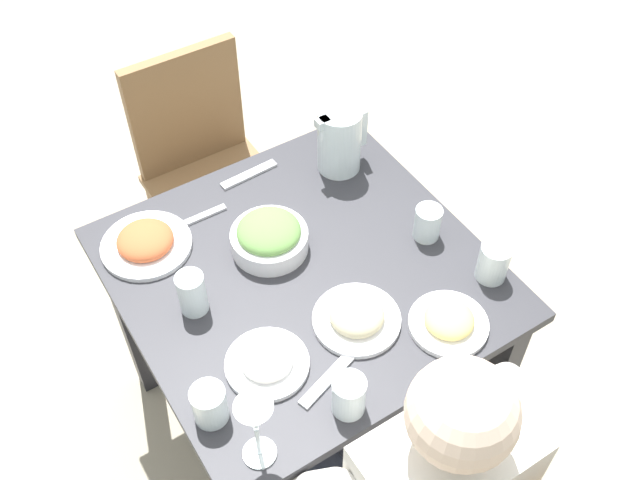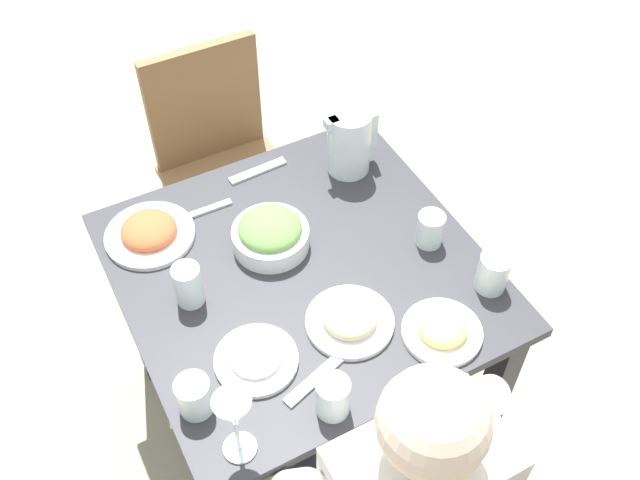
# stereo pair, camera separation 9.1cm
# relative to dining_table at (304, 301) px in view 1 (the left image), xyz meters

# --- Properties ---
(ground_plane) EXTENTS (8.00, 8.00, 0.00)m
(ground_plane) POSITION_rel_dining_table_xyz_m (0.00, 0.00, -0.60)
(ground_plane) COLOR #9E937F
(dining_table) EXTENTS (0.86, 0.86, 0.73)m
(dining_table) POSITION_rel_dining_table_xyz_m (0.00, 0.00, 0.00)
(dining_table) COLOR #2D2D33
(dining_table) RESTS_ON ground_plane
(chair_far) EXTENTS (0.40, 0.40, 0.86)m
(chair_far) POSITION_rel_dining_table_xyz_m (0.06, 0.73, -0.12)
(chair_far) COLOR olive
(chair_far) RESTS_ON ground_plane
(diner_near) EXTENTS (0.48, 0.53, 1.15)m
(diner_near) POSITION_rel_dining_table_xyz_m (-0.07, -0.53, 0.02)
(diner_near) COLOR silver
(diner_near) RESTS_ON ground_plane
(water_pitcher) EXTENTS (0.16, 0.12, 0.19)m
(water_pitcher) POSITION_rel_dining_table_xyz_m (0.28, 0.26, 0.23)
(water_pitcher) COLOR silver
(water_pitcher) RESTS_ON dining_table
(salad_bowl) EXTENTS (0.19, 0.19, 0.09)m
(salad_bowl) POSITION_rel_dining_table_xyz_m (-0.03, 0.11, 0.17)
(salad_bowl) COLOR white
(salad_bowl) RESTS_ON dining_table
(plate_beans) EXTENTS (0.21, 0.21, 0.06)m
(plate_beans) POSITION_rel_dining_table_xyz_m (0.02, -0.20, 0.15)
(plate_beans) COLOR white
(plate_beans) RESTS_ON dining_table
(plate_fries) EXTENTS (0.19, 0.19, 0.05)m
(plate_fries) POSITION_rel_dining_table_xyz_m (0.20, -0.32, 0.15)
(plate_fries) COLOR white
(plate_fries) RESTS_ON dining_table
(plate_rice_curry) EXTENTS (0.23, 0.23, 0.06)m
(plate_rice_curry) POSITION_rel_dining_table_xyz_m (-0.29, 0.27, 0.15)
(plate_rice_curry) COLOR white
(plate_rice_curry) RESTS_ON dining_table
(plate_yoghurt) EXTENTS (0.19, 0.19, 0.05)m
(plate_yoghurt) POSITION_rel_dining_table_xyz_m (-0.21, -0.19, 0.15)
(plate_yoghurt) COLOR white
(plate_yoghurt) RESTS_ON dining_table
(water_glass_near_left) EXTENTS (0.07, 0.07, 0.11)m
(water_glass_near_left) POSITION_rel_dining_table_xyz_m (-0.27, 0.04, 0.19)
(water_glass_near_left) COLOR silver
(water_glass_near_left) RESTS_ON dining_table
(water_glass_center) EXTENTS (0.07, 0.07, 0.10)m
(water_glass_center) POSITION_rel_dining_table_xyz_m (-0.12, -0.37, 0.18)
(water_glass_center) COLOR silver
(water_glass_center) RESTS_ON dining_table
(water_glass_near_right) EXTENTS (0.07, 0.07, 0.09)m
(water_glass_near_right) POSITION_rel_dining_table_xyz_m (-0.37, -0.23, 0.18)
(water_glass_near_right) COLOR silver
(water_glass_near_right) RESTS_ON dining_table
(water_glass_far_left) EXTENTS (0.08, 0.08, 0.10)m
(water_glass_far_left) POSITION_rel_dining_table_xyz_m (0.38, -0.26, 0.18)
(water_glass_far_left) COLOR silver
(water_glass_far_left) RESTS_ON dining_table
(water_glass_by_pitcher) EXTENTS (0.07, 0.07, 0.09)m
(water_glass_by_pitcher) POSITION_rel_dining_table_xyz_m (0.32, -0.07, 0.18)
(water_glass_by_pitcher) COLOR silver
(water_glass_by_pitcher) RESTS_ON dining_table
(wine_glass) EXTENTS (0.08, 0.08, 0.20)m
(wine_glass) POSITION_rel_dining_table_xyz_m (-0.32, -0.36, 0.27)
(wine_glass) COLOR silver
(wine_glass) RESTS_ON dining_table
(fork_near) EXTENTS (0.17, 0.08, 0.01)m
(fork_near) POSITION_rel_dining_table_xyz_m (-0.12, -0.29, 0.13)
(fork_near) COLOR silver
(fork_near) RESTS_ON dining_table
(knife_near) EXTENTS (0.19, 0.02, 0.01)m
(knife_near) POSITION_rel_dining_table_xyz_m (-0.16, 0.29, 0.13)
(knife_near) COLOR silver
(knife_near) RESTS_ON dining_table
(fork_far) EXTENTS (0.17, 0.04, 0.01)m
(fork_far) POSITION_rel_dining_table_xyz_m (0.05, 0.36, 0.13)
(fork_far) COLOR silver
(fork_far) RESTS_ON dining_table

